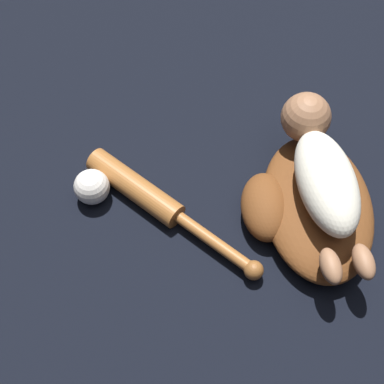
{
  "coord_description": "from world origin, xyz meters",
  "views": [
    {
      "loc": [
        -0.55,
        0.17,
        0.94
      ],
      "look_at": [
        -0.01,
        0.28,
        0.07
      ],
      "focal_mm": 50.0,
      "sensor_mm": 36.0,
      "label": 1
    }
  ],
  "objects_px": {
    "baseball_glove": "(309,206)",
    "baseball_bat": "(153,198)",
    "baseball": "(92,187)",
    "baby_figure": "(321,166)"
  },
  "relations": [
    {
      "from": "baby_figure",
      "to": "baseball",
      "type": "height_order",
      "value": "baby_figure"
    },
    {
      "from": "baby_figure",
      "to": "baseball",
      "type": "xyz_separation_m",
      "value": [
        -0.08,
        0.44,
        -0.09
      ]
    },
    {
      "from": "baseball_bat",
      "to": "baby_figure",
      "type": "bearing_deg",
      "value": -76.42
    },
    {
      "from": "baseball_glove",
      "to": "baseball",
      "type": "bearing_deg",
      "value": 95.67
    },
    {
      "from": "baseball_glove",
      "to": "baseball_bat",
      "type": "distance_m",
      "value": 0.31
    },
    {
      "from": "baseball_glove",
      "to": "baseball",
      "type": "relative_size",
      "value": 5.14
    },
    {
      "from": "baseball_bat",
      "to": "baseball",
      "type": "xyz_separation_m",
      "value": [
        -0.0,
        0.12,
        0.01
      ]
    },
    {
      "from": "baseball_bat",
      "to": "baseball_glove",
      "type": "bearing_deg",
      "value": -82.91
    },
    {
      "from": "baseball_glove",
      "to": "baby_figure",
      "type": "height_order",
      "value": "baby_figure"
    },
    {
      "from": "baby_figure",
      "to": "baseball_bat",
      "type": "xyz_separation_m",
      "value": [
        -0.08,
        0.31,
        -0.1
      ]
    }
  ]
}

